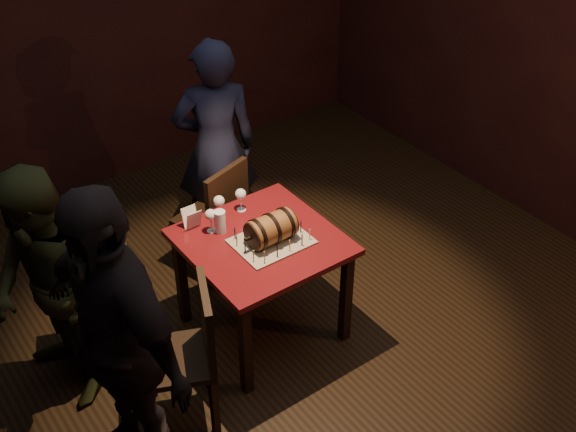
% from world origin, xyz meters
% --- Properties ---
extents(room_shell, '(5.04, 5.04, 2.80)m').
position_xyz_m(room_shell, '(0.00, 0.00, 1.40)').
color(room_shell, black).
rests_on(room_shell, ground).
extents(pub_table, '(0.90, 0.90, 0.75)m').
position_xyz_m(pub_table, '(-0.02, 0.17, 0.64)').
color(pub_table, '#4C0C11').
rests_on(pub_table, ground).
extents(cake_board, '(0.45, 0.35, 0.01)m').
position_xyz_m(cake_board, '(0.02, 0.11, 0.76)').
color(cake_board, '#9F9680').
rests_on(cake_board, pub_table).
extents(barrel_cake, '(0.34, 0.20, 0.20)m').
position_xyz_m(barrel_cake, '(0.02, 0.11, 0.85)').
color(barrel_cake, brown).
rests_on(barrel_cake, cake_board).
extents(birthday_candles, '(0.40, 0.30, 0.09)m').
position_xyz_m(birthday_candles, '(0.02, 0.11, 0.80)').
color(birthday_candles, '#E6CC89').
rests_on(birthday_candles, cake_board).
extents(wine_glass_left, '(0.07, 0.07, 0.16)m').
position_xyz_m(wine_glass_left, '(-0.22, 0.42, 0.87)').
color(wine_glass_left, silver).
rests_on(wine_glass_left, pub_table).
extents(wine_glass_mid, '(0.07, 0.07, 0.16)m').
position_xyz_m(wine_glass_mid, '(-0.10, 0.52, 0.87)').
color(wine_glass_mid, silver).
rests_on(wine_glass_mid, pub_table).
extents(wine_glass_right, '(0.07, 0.07, 0.16)m').
position_xyz_m(wine_glass_right, '(0.05, 0.50, 0.87)').
color(wine_glass_right, silver).
rests_on(wine_glass_right, pub_table).
extents(pint_of_ale, '(0.07, 0.07, 0.15)m').
position_xyz_m(pint_of_ale, '(-0.18, 0.39, 0.82)').
color(pint_of_ale, silver).
rests_on(pint_of_ale, pub_table).
extents(menu_card, '(0.10, 0.05, 0.13)m').
position_xyz_m(menu_card, '(-0.29, 0.53, 0.81)').
color(menu_card, white).
rests_on(menu_card, pub_table).
extents(chair_back, '(0.50, 0.50, 0.93)m').
position_xyz_m(chair_back, '(0.06, 0.83, 0.52)').
color(chair_back, black).
rests_on(chair_back, ground).
extents(chair_left_rear, '(0.52, 0.52, 0.93)m').
position_xyz_m(chair_left_rear, '(-0.85, 0.55, 0.52)').
color(chair_left_rear, black).
rests_on(chair_left_rear, ground).
extents(chair_left_front, '(0.53, 0.53, 0.93)m').
position_xyz_m(chair_left_front, '(-0.72, -0.16, 0.52)').
color(chair_left_front, black).
rests_on(chair_left_front, ground).
extents(person_back, '(0.70, 0.59, 1.65)m').
position_xyz_m(person_back, '(0.27, 1.17, 0.82)').
color(person_back, black).
rests_on(person_back, ground).
extents(person_left_rear, '(0.66, 0.80, 1.53)m').
position_xyz_m(person_left_rear, '(-1.25, 0.45, 0.77)').
color(person_left_rear, '#343B1D').
rests_on(person_left_rear, ground).
extents(person_left_front, '(0.62, 1.12, 1.80)m').
position_xyz_m(person_left_front, '(-1.16, -0.25, 0.90)').
color(person_left_front, black).
rests_on(person_left_front, ground).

